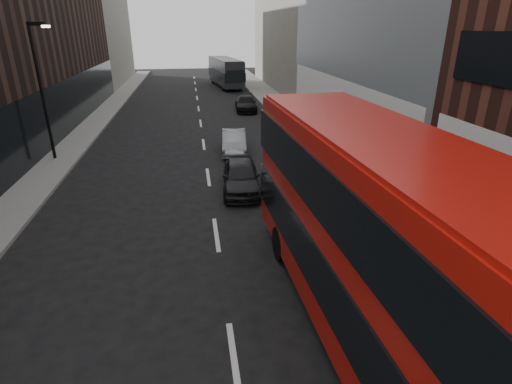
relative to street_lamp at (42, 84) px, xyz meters
name	(u,v)px	position (x,y,z in m)	size (l,w,h in m)	color
sidewalk_right	(298,122)	(15.72, 7.00, -4.11)	(3.00, 80.00, 0.15)	slate
sidewalk_left	(89,129)	(0.22, 7.00, -4.11)	(2.00, 80.00, 0.15)	slate
building_victorian	(292,0)	(19.59, 26.00, 5.48)	(6.50, 24.00, 21.00)	slate
building_left_mid	(40,25)	(-3.28, 12.00, 2.82)	(5.00, 24.00, 14.00)	black
building_left_far	(100,30)	(-3.28, 34.00, 2.32)	(5.00, 20.00, 13.00)	slate
street_lamp	(42,84)	(0.00, 0.00, 0.00)	(1.06, 0.22, 7.00)	black
red_bus	(384,238)	(11.53, -15.76, -1.45)	(3.30, 12.30, 4.92)	#B6120B
grey_bus	(226,72)	(11.97, 27.95, -2.40)	(3.69, 10.50, 3.33)	black
car_a	(241,176)	(9.63, -6.00, -3.49)	(1.63, 4.06, 1.38)	black
car_b	(234,142)	(9.96, 0.00, -3.54)	(1.35, 3.88, 1.28)	gray
car_c	(246,103)	(12.35, 12.40, -3.54)	(1.78, 4.39, 1.27)	black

